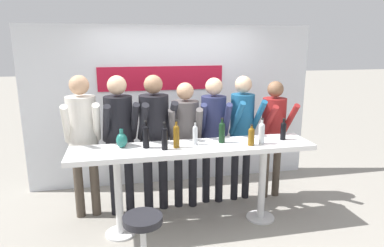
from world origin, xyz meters
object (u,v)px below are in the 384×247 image
Objects in this scene: person_far_left at (83,131)px; wine_bottle_0 at (262,132)px; person_far_right at (274,126)px; wine_bottle_1 at (164,137)px; person_center_right at (213,127)px; wine_bottle_6 at (222,131)px; person_right at (242,124)px; wine_bottle_4 at (176,135)px; person_left at (119,130)px; wine_bottle_7 at (283,130)px; person_center_left at (155,129)px; tasting_table at (193,158)px; decorative_vase at (122,140)px; bar_stool at (143,236)px; wine_bottle_2 at (195,134)px; wine_bottle_5 at (146,135)px; wine_bottle_3 at (251,136)px; person_center at (185,132)px.

wine_bottle_0 is at bearing -21.30° from person_far_left.
person_far_right reaches higher than wine_bottle_1.
person_center_right is 1.04× the size of person_far_right.
wine_bottle_1 is at bearing -169.60° from wine_bottle_6.
person_right is 5.44× the size of wine_bottle_4.
person_left is at bearing 177.83° from person_right.
person_left reaches higher than wine_bottle_7.
person_center_left is 1.03× the size of person_center_right.
tasting_table is 8.74× the size of wine_bottle_4.
person_left is 8.34× the size of decorative_vase.
bar_stool is 1.31m from wine_bottle_2.
person_left is 5.67× the size of wine_bottle_5.
wine_bottle_3 is at bearing -23.21° from person_far_left.
person_right is at bearing 36.23° from tasting_table.
wine_bottle_1 is 0.15m from wine_bottle_4.
wine_bottle_3 is at bearing -10.06° from tasting_table.
tasting_table is at bearing -148.82° from person_right.
person_far_right is at bearing 21.78° from wine_bottle_1.
person_far_right reaches higher than decorative_vase.
wine_bottle_3 is (1.52, -0.64, 0.02)m from person_left.
wine_bottle_0 reaches higher than decorative_vase.
wine_bottle_2 is at bearing -149.53° from person_right.
person_center_left reaches higher than wine_bottle_4.
tasting_table is 1.18m from wine_bottle_7.
person_center_right is 0.87m from wine_bottle_4.
person_far_left is (-1.29, 0.54, 0.26)m from tasting_table.
wine_bottle_1 is (-1.16, 0.02, 0.00)m from wine_bottle_0.
bar_stool is 0.34× the size of person_center_left.
person_right reaches higher than person_center_right.
wine_bottle_1 is 1.02m from wine_bottle_3.
person_center reaches higher than wine_bottle_7.
tasting_table is 1.61× the size of person_right.
person_far_left is at bearing 115.60° from bar_stool.
person_center_right is 6.48× the size of wine_bottle_7.
person_left is 1.08× the size of person_far_right.
person_center_left reaches higher than person_right.
person_center_left reaches higher than wine_bottle_2.
person_left reaches higher than wine_bottle_6.
wine_bottle_4 is at bearing 17.77° from wine_bottle_1.
wine_bottle_3 is 0.77× the size of wine_bottle_4.
wine_bottle_5 is (0.11, 0.82, 0.78)m from bar_stool.
bar_stool is at bearing -130.52° from wine_bottle_2.
person_right is (0.42, 0.01, 0.01)m from person_center_right.
wine_bottle_4 reaches higher than tasting_table.
wine_bottle_2 is (0.02, -0.51, 0.10)m from person_center.
wine_bottle_4 is at bearing 173.82° from wine_bottle_3.
wine_bottle_7 is at bearing 23.70° from bar_stool.
person_left reaches higher than wine_bottle_5.
wine_bottle_6 is 1.19m from decorative_vase.
wine_bottle_4 is 1.35m from wine_bottle_7.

